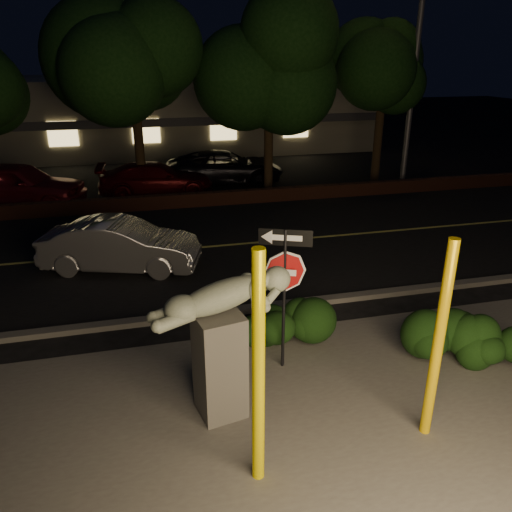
{
  "coord_description": "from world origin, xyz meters",
  "views": [
    {
      "loc": [
        -2.8,
        -6.47,
        5.19
      ],
      "look_at": [
        -0.65,
        2.16,
        1.6
      ],
      "focal_mm": 35.0,
      "sensor_mm": 36.0,
      "label": 1
    }
  ],
  "objects": [
    {
      "name": "hedge_right",
      "position": [
        2.53,
        0.3,
        0.59
      ],
      "size": [
        2.02,
        1.55,
        1.17
      ],
      "primitive_type": "ellipsoid",
      "rotation": [
        0.0,
        0.0,
        -0.38
      ],
      "color": "black",
      "rests_on": "ground"
    },
    {
      "name": "streetlight",
      "position": [
        8.22,
        12.6,
        6.78
      ],
      "size": [
        1.72,
        0.5,
        11.4
      ],
      "rotation": [
        0.0,
        0.0,
        0.08
      ],
      "color": "#535258",
      "rests_on": "ground"
    },
    {
      "name": "curb",
      "position": [
        0.0,
        2.9,
        0.06
      ],
      "size": [
        80.0,
        0.25,
        0.12
      ],
      "primitive_type": "cube",
      "color": "#4C4944",
      "rests_on": "ground"
    },
    {
      "name": "hedge_far_right",
      "position": [
        3.05,
        -0.04,
        0.45
      ],
      "size": [
        1.51,
        1.23,
        0.9
      ],
      "primitive_type": "ellipsoid",
      "rotation": [
        0.0,
        0.0,
        -0.37
      ],
      "color": "black",
      "rests_on": "ground"
    },
    {
      "name": "building",
      "position": [
        0.0,
        24.99,
        2.0
      ],
      "size": [
        22.0,
        10.2,
        4.0
      ],
      "color": "#6A6555",
      "rests_on": "ground"
    },
    {
      "name": "lane_marking",
      "position": [
        0.0,
        7.0,
        0.02
      ],
      "size": [
        80.0,
        0.12,
        0.0
      ],
      "primitive_type": "cube",
      "color": "#C0B74D",
      "rests_on": "road"
    },
    {
      "name": "tree_far_c",
      "position": [
        2.5,
        12.8,
        5.66
      ],
      "size": [
        4.8,
        4.8,
        7.84
      ],
      "color": "black",
      "rests_on": "ground"
    },
    {
      "name": "parked_car_dark",
      "position": [
        1.07,
        14.63,
        0.69
      ],
      "size": [
        5.22,
        2.9,
        1.38
      ],
      "primitive_type": "imported",
      "rotation": [
        0.0,
        0.0,
        1.44
      ],
      "color": "black",
      "rests_on": "ground"
    },
    {
      "name": "yellow_pole_right",
      "position": [
        1.05,
        -1.36,
        1.53
      ],
      "size": [
        0.15,
        0.15,
        3.05
      ],
      "primitive_type": "cylinder",
      "color": "#E4B608",
      "rests_on": "ground"
    },
    {
      "name": "tree_far_b",
      "position": [
        -2.5,
        13.2,
        6.05
      ],
      "size": [
        5.2,
        5.2,
        8.41
      ],
      "color": "black",
      "rests_on": "ground"
    },
    {
      "name": "yellow_pole_left",
      "position": [
        -1.55,
        -1.59,
        1.62
      ],
      "size": [
        0.16,
        0.16,
        3.25
      ],
      "primitive_type": "cylinder",
      "color": "#EDD602",
      "rests_on": "ground"
    },
    {
      "name": "ground",
      "position": [
        0.0,
        10.0,
        0.0
      ],
      "size": [
        90.0,
        90.0,
        0.0
      ],
      "primitive_type": "plane",
      "color": "black",
      "rests_on": "ground"
    },
    {
      "name": "parked_car_darkred",
      "position": [
        -1.96,
        13.3,
        0.64
      ],
      "size": [
        4.53,
        2.04,
        1.29
      ],
      "primitive_type": "imported",
      "rotation": [
        0.0,
        0.0,
        1.52
      ],
      "color": "#420508",
      "rests_on": "ground"
    },
    {
      "name": "silver_sedan",
      "position": [
        -3.29,
        5.98,
        0.66
      ],
      "size": [
        4.21,
        2.52,
        1.31
      ],
      "primitive_type": "imported",
      "rotation": [
        0.0,
        0.0,
        1.27
      ],
      "color": "#B8B8BD",
      "rests_on": "ground"
    },
    {
      "name": "sculpture",
      "position": [
        -1.76,
        -0.19,
        1.42
      ],
      "size": [
        2.16,
        0.94,
        2.3
      ],
      "rotation": [
        0.0,
        0.0,
        0.19
      ],
      "color": "#4C4944",
      "rests_on": "ground"
    },
    {
      "name": "signpost",
      "position": [
        -0.51,
        0.75,
        1.85
      ],
      "size": [
        0.82,
        0.36,
        2.6
      ],
      "rotation": [
        0.0,
        0.0,
        -0.39
      ],
      "color": "black",
      "rests_on": "ground"
    },
    {
      "name": "brick_wall",
      "position": [
        0.0,
        11.3,
        0.25
      ],
      "size": [
        40.0,
        0.35,
        0.5
      ],
      "primitive_type": "cube",
      "color": "#3F1E14",
      "rests_on": "ground"
    },
    {
      "name": "patio",
      "position": [
        0.0,
        -1.0,
        0.01
      ],
      "size": [
        14.0,
        6.0,
        0.02
      ],
      "primitive_type": "cube",
      "color": "#4C4944",
      "rests_on": "ground"
    },
    {
      "name": "hedge_center",
      "position": [
        -0.32,
        1.41,
        0.53
      ],
      "size": [
        2.23,
        1.54,
        1.06
      ],
      "primitive_type": "ellipsoid",
      "rotation": [
        0.0,
        0.0,
        0.31
      ],
      "color": "black",
      "rests_on": "ground"
    },
    {
      "name": "parked_car_red",
      "position": [
        -6.95,
        12.83,
        0.82
      ],
      "size": [
        5.14,
        3.17,
        1.64
      ],
      "primitive_type": "imported",
      "rotation": [
        0.0,
        0.0,
        1.29
      ],
      "color": "maroon",
      "rests_on": "ground"
    },
    {
      "name": "parking_lot",
      "position": [
        0.0,
        17.0,
        0.01
      ],
      "size": [
        40.0,
        12.0,
        0.01
      ],
      "primitive_type": "cube",
      "color": "black",
      "rests_on": "ground"
    },
    {
      "name": "tree_far_d",
      "position": [
        7.5,
        13.3,
        5.42
      ],
      "size": [
        4.4,
        4.4,
        7.42
      ],
      "color": "black",
      "rests_on": "ground"
    },
    {
      "name": "road",
      "position": [
        0.0,
        7.0,
        0.01
      ],
      "size": [
        80.0,
        8.0,
        0.01
      ],
      "primitive_type": "cube",
      "color": "black",
      "rests_on": "ground"
    }
  ]
}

